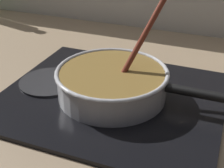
{
  "coord_description": "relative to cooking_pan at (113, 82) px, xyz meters",
  "views": [
    {
      "loc": [
        0.25,
        -0.44,
        0.45
      ],
      "look_at": [
        -0.01,
        0.22,
        0.05
      ],
      "focal_mm": 51.72,
      "sensor_mm": 36.0,
      "label": 1
    }
  ],
  "objects": [
    {
      "name": "ground",
      "position": [
        0.01,
        -0.22,
        -0.07
      ],
      "size": [
        2.4,
        1.6,
        0.04
      ],
      "primitive_type": "cube",
      "color": "#9E8466"
    },
    {
      "name": "hob_plate",
      "position": [
        -0.0,
        -0.0,
        -0.05
      ],
      "size": [
        0.56,
        0.48,
        0.01
      ],
      "primitive_type": "cube",
      "color": "black",
      "rests_on": "ground"
    },
    {
      "name": "burner_ring",
      "position": [
        -0.0,
        -0.0,
        -0.04
      ],
      "size": [
        0.21,
        0.21,
        0.01
      ],
      "primitive_type": "torus",
      "color": "#592D0C",
      "rests_on": "hob_plate"
    },
    {
      "name": "spare_burner",
      "position": [
        -0.19,
        -0.0,
        -0.04
      ],
      "size": [
        0.16,
        0.16,
        0.01
      ],
      "primitive_type": "cylinder",
      "color": "#262628",
      "rests_on": "hob_plate"
    },
    {
      "name": "cooking_pan",
      "position": [
        0.0,
        0.0,
        0.0
      ],
      "size": [
        0.46,
        0.29,
        0.25
      ],
      "color": "silver",
      "rests_on": "hob_plate"
    }
  ]
}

